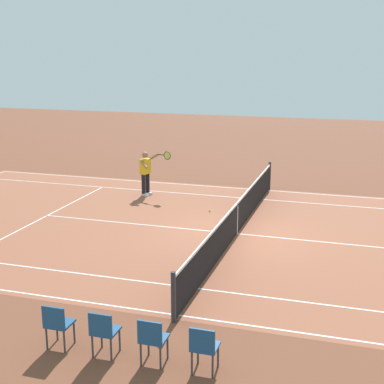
% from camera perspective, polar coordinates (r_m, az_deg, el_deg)
% --- Properties ---
extents(ground_plane, '(60.00, 60.00, 0.00)m').
position_cam_1_polar(ground_plane, '(16.66, 4.60, -4.28)').
color(ground_plane, brown).
extents(court_slab, '(24.20, 11.40, 0.00)m').
position_cam_1_polar(court_slab, '(16.66, 4.60, -4.28)').
color(court_slab, '#935138').
rests_on(court_slab, ground_plane).
extents(court_line_markings, '(23.85, 11.05, 0.01)m').
position_cam_1_polar(court_line_markings, '(16.66, 4.60, -4.27)').
color(court_line_markings, white).
rests_on(court_line_markings, ground_plane).
extents(tennis_net, '(0.10, 11.70, 1.08)m').
position_cam_1_polar(tennis_net, '(16.51, 4.64, -2.66)').
color(tennis_net, '#2D2D33').
rests_on(tennis_net, ground_plane).
extents(tennis_player_near, '(1.17, 0.74, 1.70)m').
position_cam_1_polar(tennis_player_near, '(20.85, -4.71, 2.17)').
color(tennis_player_near, black).
rests_on(tennis_player_near, ground_plane).
extents(tennis_ball, '(0.07, 0.07, 0.07)m').
position_cam_1_polar(tennis_ball, '(18.83, 1.82, -1.93)').
color(tennis_ball, '#CCE01E').
rests_on(tennis_ball, ground_plane).
extents(spectator_chair_0, '(0.44, 0.44, 0.88)m').
position_cam_1_polar(spectator_chair_0, '(9.63, 1.22, -15.46)').
color(spectator_chair_0, '#38383D').
rests_on(spectator_chair_0, ground_plane).
extents(spectator_chair_1, '(0.44, 0.44, 0.88)m').
position_cam_1_polar(spectator_chair_1, '(9.89, -4.08, -14.65)').
color(spectator_chair_1, '#38383D').
rests_on(spectator_chair_1, ground_plane).
extents(spectator_chair_2, '(0.44, 0.44, 0.88)m').
position_cam_1_polar(spectator_chair_2, '(10.22, -9.04, -13.77)').
color(spectator_chair_2, '#38383D').
rests_on(spectator_chair_2, ground_plane).
extents(spectator_chair_3, '(0.44, 0.44, 0.88)m').
position_cam_1_polar(spectator_chair_3, '(10.63, -13.63, -12.87)').
color(spectator_chair_3, '#38383D').
rests_on(spectator_chair_3, ground_plane).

